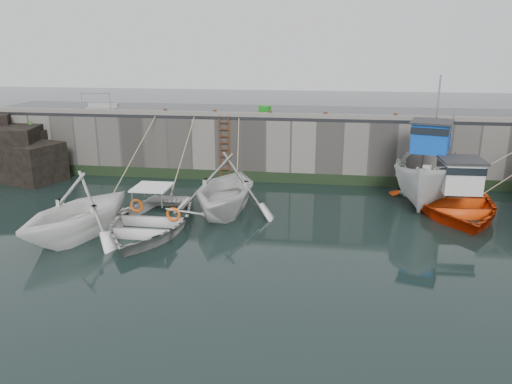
# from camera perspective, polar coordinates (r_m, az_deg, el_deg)

# --- Properties ---
(ground) EXTENTS (120.00, 120.00, 0.00)m
(ground) POSITION_cam_1_polar(r_m,az_deg,el_deg) (15.22, -3.88, -8.78)
(ground) COLOR black
(ground) RESTS_ON ground
(quay_back) EXTENTS (30.00, 5.00, 3.00)m
(quay_back) POSITION_cam_1_polar(r_m,az_deg,el_deg) (26.57, 1.77, 5.72)
(quay_back) COLOR slate
(quay_back) RESTS_ON ground
(road_back) EXTENTS (30.00, 5.00, 0.16)m
(road_back) POSITION_cam_1_polar(r_m,az_deg,el_deg) (26.32, 1.80, 9.10)
(road_back) COLOR black
(road_back) RESTS_ON quay_back
(kerb_back) EXTENTS (30.00, 0.30, 0.20)m
(kerb_back) POSITION_cam_1_polar(r_m,az_deg,el_deg) (23.98, 1.14, 8.81)
(kerb_back) COLOR slate
(kerb_back) RESTS_ON road_back
(algae_back) EXTENTS (30.00, 0.08, 0.50)m
(algae_back) POSITION_cam_1_polar(r_m,az_deg,el_deg) (24.39, 1.05, 1.72)
(algae_back) COLOR black
(algae_back) RESTS_ON ground
(rock_outcrop) EXTENTS (5.85, 4.24, 3.41)m
(rock_outcrop) POSITION_cam_1_polar(r_m,az_deg,el_deg) (28.09, -26.39, 4.09)
(rock_outcrop) COLOR black
(rock_outcrop) RESTS_ON ground
(ladder) EXTENTS (0.51, 0.08, 3.20)m
(ladder) POSITION_cam_1_polar(r_m,az_deg,el_deg) (24.37, -3.64, 4.92)
(ladder) COLOR #3F1E0F
(ladder) RESTS_ON ground
(boat_near_white) EXTENTS (5.58, 6.00, 2.59)m
(boat_near_white) POSITION_cam_1_polar(r_m,az_deg,el_deg) (18.66, -19.51, -4.83)
(boat_near_white) COLOR white
(boat_near_white) RESTS_ON ground
(boat_near_white_rope) EXTENTS (0.04, 6.23, 3.10)m
(boat_near_white_rope) POSITION_cam_1_polar(r_m,az_deg,el_deg) (23.22, -13.52, -0.16)
(boat_near_white_rope) COLOR tan
(boat_near_white_rope) RESTS_ON ground
(boat_near_blue) EXTENTS (4.13, 5.75, 1.18)m
(boat_near_blue) POSITION_cam_1_polar(r_m,az_deg,el_deg) (18.67, -12.03, -4.20)
(boat_near_blue) COLOR silver
(boat_near_blue) RESTS_ON ground
(boat_near_blue_rope) EXTENTS (0.04, 5.29, 3.10)m
(boat_near_blue_rope) POSITION_cam_1_polar(r_m,az_deg,el_deg) (22.99, -7.94, -0.02)
(boat_near_blue_rope) COLOR tan
(boat_near_blue_rope) RESTS_ON ground
(boat_near_blacktrim) EXTENTS (4.71, 5.37, 2.69)m
(boat_near_blacktrim) POSITION_cam_1_polar(r_m,az_deg,el_deg) (20.13, -3.47, -2.31)
(boat_near_blacktrim) COLOR silver
(boat_near_blacktrim) RESTS_ON ground
(boat_near_blacktrim_rope) EXTENTS (0.04, 3.47, 3.10)m
(boat_near_blacktrim_rope) POSITION_cam_1_polar(r_m,az_deg,el_deg) (23.54, -1.66, 0.54)
(boat_near_blacktrim_rope) COLOR tan
(boat_near_blacktrim_rope) RESTS_ON ground
(boat_far_white) EXTENTS (4.25, 7.11, 5.58)m
(boat_far_white) POSITION_cam_1_polar(r_m,az_deg,el_deg) (22.64, 19.07, 1.81)
(boat_far_white) COLOR silver
(boat_far_white) RESTS_ON ground
(boat_far_orange) EXTENTS (4.87, 6.66, 4.35)m
(boat_far_orange) POSITION_cam_1_polar(r_m,az_deg,el_deg) (21.69, 21.56, -0.88)
(boat_far_orange) COLOR #E9400C
(boat_far_orange) RESTS_ON ground
(fish_crate) EXTENTS (0.63, 0.55, 0.31)m
(fish_crate) POSITION_cam_1_polar(r_m,az_deg,el_deg) (25.83, 1.01, 9.49)
(fish_crate) COLOR #18851A
(fish_crate) RESTS_ON road_back
(railing) EXTENTS (1.60, 1.05, 1.00)m
(railing) POSITION_cam_1_polar(r_m,az_deg,el_deg) (27.51, -17.18, 9.30)
(railing) COLOR #A5A8AD
(railing) RESTS_ON road_back
(bollard_a) EXTENTS (0.18, 0.18, 0.28)m
(bollard_a) POSITION_cam_1_polar(r_m,az_deg,el_deg) (25.20, -10.32, 9.02)
(bollard_a) COLOR #3F1E0F
(bollard_a) RESTS_ON road_back
(bollard_b) EXTENTS (0.18, 0.18, 0.28)m
(bollard_b) POSITION_cam_1_polar(r_m,az_deg,el_deg) (24.51, -4.70, 9.02)
(bollard_b) COLOR #3F1E0F
(bollard_b) RESTS_ON road_back
(bollard_c) EXTENTS (0.18, 0.18, 0.28)m
(bollard_c) POSITION_cam_1_polar(r_m,az_deg,el_deg) (24.05, 1.65, 8.92)
(bollard_c) COLOR #3F1E0F
(bollard_c) RESTS_ON road_back
(bollard_d) EXTENTS (0.18, 0.18, 0.28)m
(bollard_d) POSITION_cam_1_polar(r_m,az_deg,el_deg) (23.88, 7.93, 8.72)
(bollard_d) COLOR #3F1E0F
(bollard_d) RESTS_ON road_back
(bollard_e) EXTENTS (0.18, 0.18, 0.28)m
(bollard_e) POSITION_cam_1_polar(r_m,az_deg,el_deg) (24.07, 15.65, 8.33)
(bollard_e) COLOR #3F1E0F
(bollard_e) RESTS_ON road_back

